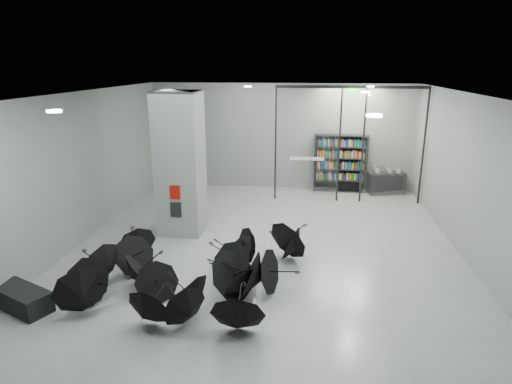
# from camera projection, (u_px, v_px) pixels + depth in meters

# --- Properties ---
(room) EXTENTS (14.00, 14.02, 4.01)m
(room) POSITION_uv_depth(u_px,v_px,m) (261.00, 150.00, 9.82)
(room) COLOR gray
(room) RESTS_ON ground
(column) EXTENTS (1.20, 1.20, 4.00)m
(column) POSITION_uv_depth(u_px,v_px,m) (180.00, 164.00, 12.25)
(column) COLOR slate
(column) RESTS_ON ground
(fire_cabinet) EXTENTS (0.28, 0.04, 0.38)m
(fire_cabinet) POSITION_uv_depth(u_px,v_px,m) (175.00, 192.00, 11.85)
(fire_cabinet) COLOR #A50A07
(fire_cabinet) RESTS_ON column
(info_panel) EXTENTS (0.30, 0.03, 0.42)m
(info_panel) POSITION_uv_depth(u_px,v_px,m) (176.00, 210.00, 11.99)
(info_panel) COLOR black
(info_panel) RESTS_ON column
(exit_sign) EXTENTS (0.30, 0.06, 0.15)m
(exit_sign) POSITION_uv_depth(u_px,v_px,m) (352.00, 91.00, 14.31)
(exit_sign) COLOR #0CE533
(exit_sign) RESTS_ON room
(glass_partition) EXTENTS (5.06, 0.08, 4.00)m
(glass_partition) POSITION_uv_depth(u_px,v_px,m) (348.00, 140.00, 14.96)
(glass_partition) COLOR silver
(glass_partition) RESTS_ON ground
(bench) EXTENTS (1.42, 1.05, 0.42)m
(bench) POSITION_uv_depth(u_px,v_px,m) (22.00, 299.00, 8.70)
(bench) COLOR black
(bench) RESTS_ON ground
(bookshelf) EXTENTS (1.98, 0.48, 2.16)m
(bookshelf) POSITION_uv_depth(u_px,v_px,m) (340.00, 163.00, 16.48)
(bookshelf) COLOR black
(bookshelf) RESTS_ON ground
(shop_counter) EXTENTS (1.44, 0.86, 0.81)m
(shop_counter) POSITION_uv_depth(u_px,v_px,m) (386.00, 183.00, 16.34)
(shop_counter) COLOR black
(shop_counter) RESTS_ON ground
(umbrella_cluster) EXTENTS (5.30, 4.50, 1.31)m
(umbrella_cluster) POSITION_uv_depth(u_px,v_px,m) (204.00, 277.00, 9.36)
(umbrella_cluster) COLOR black
(umbrella_cluster) RESTS_ON ground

